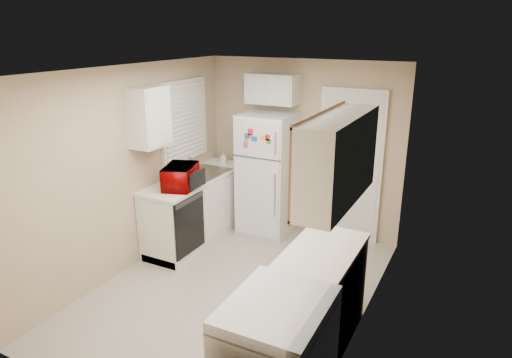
% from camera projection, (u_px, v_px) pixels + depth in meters
% --- Properties ---
extents(floor, '(3.80, 3.80, 0.00)m').
position_uv_depth(floor, '(236.00, 289.00, 5.11)').
color(floor, '#BFB4A3').
rests_on(floor, ground).
extents(ceiling, '(3.80, 3.80, 0.00)m').
position_uv_depth(ceiling, '(232.00, 70.00, 4.36)').
color(ceiling, white).
rests_on(ceiling, floor).
extents(wall_left, '(3.80, 3.80, 0.00)m').
position_uv_depth(wall_left, '(131.00, 170.00, 5.35)').
color(wall_left, tan).
rests_on(wall_left, floor).
extents(wall_right, '(3.80, 3.80, 0.00)m').
position_uv_depth(wall_right, '(368.00, 212.00, 4.13)').
color(wall_right, tan).
rests_on(wall_right, floor).
extents(wall_back, '(2.80, 2.80, 0.00)m').
position_uv_depth(wall_back, '(302.00, 147.00, 6.34)').
color(wall_back, tan).
rests_on(wall_back, floor).
extents(wall_front, '(2.80, 2.80, 0.00)m').
position_uv_depth(wall_front, '(96.00, 270.00, 3.13)').
color(wall_front, tan).
rests_on(wall_front, floor).
extents(left_counter, '(0.60, 1.80, 0.90)m').
position_uv_depth(left_counter, '(198.00, 208.00, 6.21)').
color(left_counter, silver).
rests_on(left_counter, floor).
extents(dishwasher, '(0.03, 0.58, 0.72)m').
position_uv_depth(dishwasher, '(190.00, 225.00, 5.57)').
color(dishwasher, black).
rests_on(dishwasher, floor).
extents(sink, '(0.54, 0.74, 0.16)m').
position_uv_depth(sink, '(203.00, 176.00, 6.21)').
color(sink, gray).
rests_on(sink, left_counter).
extents(microwave, '(0.58, 0.44, 0.34)m').
position_uv_depth(microwave, '(181.00, 176.00, 5.59)').
color(microwave, '#960000').
rests_on(microwave, left_counter).
extents(soap_bottle, '(0.10, 0.10, 0.17)m').
position_uv_depth(soap_bottle, '(224.00, 157.00, 6.62)').
color(soap_bottle, silver).
rests_on(soap_bottle, left_counter).
extents(window_blinds, '(0.10, 0.98, 1.08)m').
position_uv_depth(window_blinds, '(185.00, 121.00, 6.09)').
color(window_blinds, silver).
rests_on(window_blinds, wall_left).
extents(upper_cabinet_left, '(0.30, 0.45, 0.70)m').
position_uv_depth(upper_cabinet_left, '(149.00, 117.00, 5.28)').
color(upper_cabinet_left, silver).
rests_on(upper_cabinet_left, wall_left).
extents(refrigerator, '(0.70, 0.68, 1.69)m').
position_uv_depth(refrigerator, '(268.00, 174.00, 6.34)').
color(refrigerator, silver).
rests_on(refrigerator, floor).
extents(cabinet_over_fridge, '(0.70, 0.30, 0.40)m').
position_uv_depth(cabinet_over_fridge, '(272.00, 89.00, 6.13)').
color(cabinet_over_fridge, silver).
rests_on(cabinet_over_fridge, wall_back).
extents(interior_door, '(0.86, 0.06, 2.08)m').
position_uv_depth(interior_door, '(350.00, 167.00, 6.06)').
color(interior_door, silver).
rests_on(interior_door, floor).
extents(right_counter, '(0.60, 2.00, 0.90)m').
position_uv_depth(right_counter, '(301.00, 321.00, 3.82)').
color(right_counter, silver).
rests_on(right_counter, floor).
extents(upper_cabinet_right, '(0.30, 1.20, 0.70)m').
position_uv_depth(upper_cabinet_right, '(339.00, 159.00, 3.58)').
color(upper_cabinet_right, silver).
rests_on(upper_cabinet_right, wall_right).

